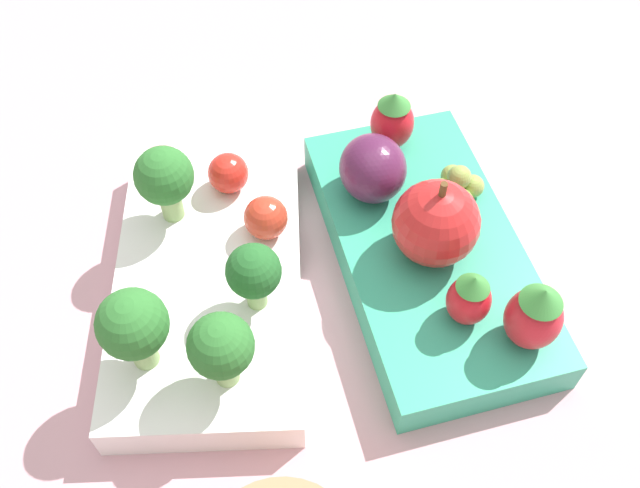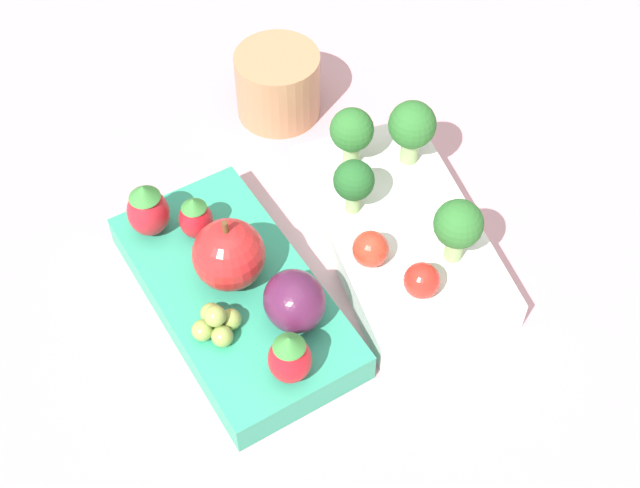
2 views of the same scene
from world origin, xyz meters
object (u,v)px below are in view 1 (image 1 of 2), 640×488
object	(u,v)px
bento_box_fruit	(425,246)
cherry_tomato_0	(266,218)
broccoli_floret_1	(133,326)
broccoli_floret_3	(254,273)
apple	(436,223)
strawberry_2	(469,298)
broccoli_floret_0	(221,348)
bento_box_savoury	(211,286)
strawberry_1	(534,316)
strawberry_0	(392,120)
broccoli_floret_2	(164,178)
plum	(373,168)
grape_cluster	(457,186)
cherry_tomato_1	(228,173)

from	to	relation	value
bento_box_fruit	cherry_tomato_0	world-z (taller)	cherry_tomato_0
broccoli_floret_1	broccoli_floret_3	world-z (taller)	broccoli_floret_1
apple	strawberry_2	bearing A→B (deg)	-171.41
broccoli_floret_0	strawberry_2	world-z (taller)	broccoli_floret_0
bento_box_fruit	broccoli_floret_1	size ratio (longest dim) A/B	3.80
bento_box_savoury	strawberry_1	world-z (taller)	strawberry_1
broccoli_floret_1	strawberry_0	distance (m)	0.22
broccoli_floret_2	plum	bearing A→B (deg)	-90.24
bento_box_savoury	broccoli_floret_0	size ratio (longest dim) A/B	4.09
strawberry_1	broccoli_floret_1	bearing A→B (deg)	84.47
broccoli_floret_3	cherry_tomato_0	distance (m)	0.05
bento_box_fruit	strawberry_0	bearing A→B (deg)	4.44
broccoli_floret_0	grape_cluster	world-z (taller)	broccoli_floret_0
plum	grape_cluster	size ratio (longest dim) A/B	1.29
strawberry_0	grape_cluster	world-z (taller)	strawberry_0
strawberry_0	strawberry_2	size ratio (longest dim) A/B	1.15
strawberry_1	strawberry_2	size ratio (longest dim) A/B	1.24
broccoli_floret_1	grape_cluster	xyz separation A→B (m)	(0.09, -0.20, -0.03)
cherry_tomato_0	strawberry_1	xyz separation A→B (m)	(-0.10, -0.14, 0.01)
broccoli_floret_2	apple	world-z (taller)	apple
strawberry_1	strawberry_2	distance (m)	0.04
strawberry_0	strawberry_2	bearing A→B (deg)	-175.05
cherry_tomato_0	grape_cluster	size ratio (longest dim) A/B	0.75
bento_box_fruit	cherry_tomato_0	xyz separation A→B (m)	(0.02, 0.10, 0.03)
strawberry_2	grape_cluster	xyz separation A→B (m)	(0.09, -0.02, -0.01)
strawberry_0	plum	distance (m)	0.04
broccoli_floret_0	strawberry_1	world-z (taller)	broccoli_floret_0
broccoli_floret_0	cherry_tomato_0	size ratio (longest dim) A/B	1.96
bento_box_fruit	grape_cluster	bearing A→B (deg)	-42.91
broccoli_floret_3	plum	size ratio (longest dim) A/B	1.03
cherry_tomato_1	cherry_tomato_0	bearing A→B (deg)	-154.23
broccoli_floret_3	strawberry_0	bearing A→B (deg)	-42.91
strawberry_2	broccoli_floret_3	bearing A→B (deg)	76.28
bento_box_savoury	bento_box_fruit	size ratio (longest dim) A/B	0.99
bento_box_savoury	plum	world-z (taller)	plum
broccoli_floret_0	apple	xyz separation A→B (m)	(0.07, -0.13, -0.01)
bento_box_savoury	broccoli_floret_3	bearing A→B (deg)	-130.96
broccoli_floret_1	grape_cluster	distance (m)	0.22
cherry_tomato_0	strawberry_0	size ratio (longest dim) A/B	0.61
cherry_tomato_0	strawberry_2	world-z (taller)	strawberry_2
broccoli_floret_2	broccoli_floret_3	world-z (taller)	broccoli_floret_2
broccoli_floret_0	broccoli_floret_3	xyz separation A→B (m)	(0.05, -0.02, -0.00)
cherry_tomato_1	grape_cluster	bearing A→B (deg)	-102.53
cherry_tomato_1	plum	xyz separation A→B (m)	(-0.02, -0.09, 0.01)
apple	strawberry_0	bearing A→B (deg)	3.01
cherry_tomato_0	plum	world-z (taller)	plum
broccoli_floret_3	strawberry_2	world-z (taller)	broccoli_floret_3
bento_box_fruit	broccoli_floret_3	xyz separation A→B (m)	(-0.03, 0.11, 0.04)
broccoli_floret_1	cherry_tomato_0	bearing A→B (deg)	-44.51
bento_box_fruit	cherry_tomato_1	size ratio (longest dim) A/B	8.33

